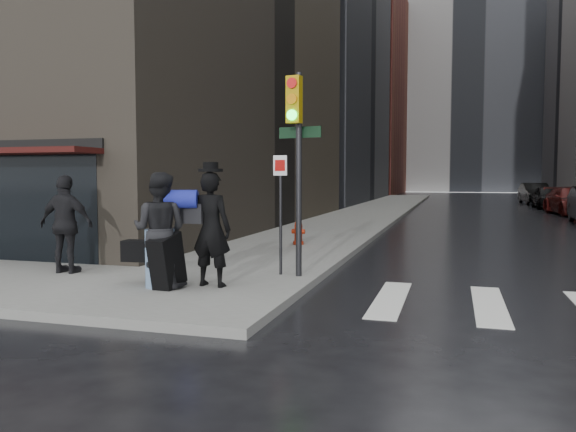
# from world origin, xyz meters

# --- Properties ---
(ground) EXTENTS (140.00, 140.00, 0.00)m
(ground) POSITION_xyz_m (0.00, 0.00, 0.00)
(ground) COLOR black
(ground) RESTS_ON ground
(sidewalk_left) EXTENTS (4.00, 50.00, 0.15)m
(sidewalk_left) POSITION_xyz_m (0.00, 27.00, 0.07)
(sidewalk_left) COLOR slate
(sidewalk_left) RESTS_ON ground
(bldg_left_mid) EXTENTS (22.00, 24.00, 34.00)m
(bldg_left_mid) POSITION_xyz_m (-13.00, 38.00, 17.00)
(bldg_left_mid) COLOR gray
(bldg_left_mid) RESTS_ON ground
(bldg_left_far) EXTENTS (22.00, 20.00, 26.00)m
(bldg_left_far) POSITION_xyz_m (-13.00, 62.00, 13.00)
(bldg_left_far) COLOR #5C2D1F
(bldg_left_far) RESTS_ON ground
(bldg_distant) EXTENTS (40.00, 12.00, 32.00)m
(bldg_distant) POSITION_xyz_m (6.00, 78.00, 16.00)
(bldg_distant) COLOR gray
(bldg_distant) RESTS_ON ground
(man_overcoat) EXTENTS (1.23, 1.11, 2.24)m
(man_overcoat) POSITION_xyz_m (0.27, 0.38, 1.09)
(man_overcoat) COLOR black
(man_overcoat) RESTS_ON ground
(man_jeans) EXTENTS (1.47, 0.86, 2.02)m
(man_jeans) POSITION_xyz_m (-0.44, 0.15, 1.16)
(man_jeans) COLOR black
(man_jeans) RESTS_ON ground
(man_greycoat) EXTENTS (1.18, 0.54, 1.98)m
(man_greycoat) POSITION_xyz_m (-2.96, 0.90, 1.14)
(man_greycoat) COLOR black
(man_greycoat) RESTS_ON ground
(traffic_light) EXTENTS (0.98, 0.52, 3.94)m
(traffic_light) POSITION_xyz_m (1.57, 1.82, 2.69)
(traffic_light) COLOR black
(traffic_light) RESTS_ON ground
(fire_hydrant) EXTENTS (0.39, 0.30, 0.69)m
(fire_hydrant) POSITION_xyz_m (0.25, 6.84, 0.46)
(fire_hydrant) COLOR #981F09
(fire_hydrant) RESTS_ON ground
(parked_car_3) EXTENTS (2.68, 5.50, 1.54)m
(parked_car_3) POSITION_xyz_m (10.79, 25.38, 0.77)
(parked_car_3) COLOR #440F0D
(parked_car_3) RESTS_ON ground
(parked_car_4) EXTENTS (1.88, 4.57, 1.55)m
(parked_car_4) POSITION_xyz_m (10.53, 31.80, 0.77)
(parked_car_4) COLOR black
(parked_car_4) RESTS_ON ground
(parked_car_5) EXTENTS (2.03, 5.04, 1.63)m
(parked_car_5) POSITION_xyz_m (10.49, 38.21, 0.81)
(parked_car_5) COLOR black
(parked_car_5) RESTS_ON ground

